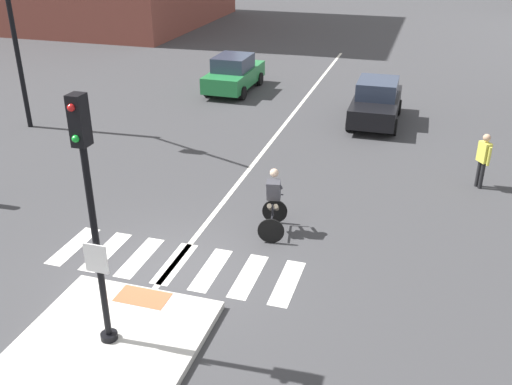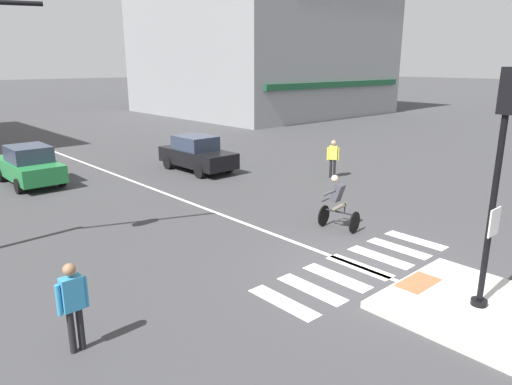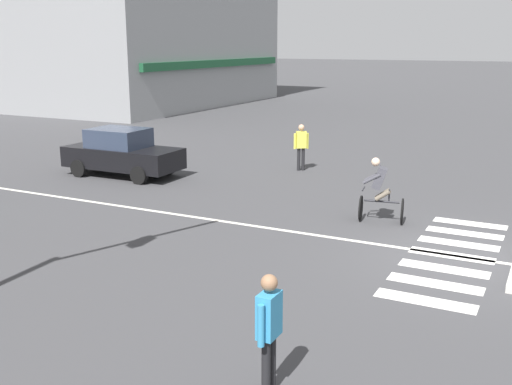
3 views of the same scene
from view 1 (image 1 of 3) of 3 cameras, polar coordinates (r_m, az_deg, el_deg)
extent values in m
plane|color=#3D3D3F|center=(13.38, -8.70, -7.78)|extent=(300.00, 300.00, 0.00)
cube|color=beige|center=(11.55, -14.21, -14.07)|extent=(3.36, 3.40, 0.15)
cube|color=#DB5B38|center=(12.41, -11.13, -10.10)|extent=(1.10, 0.60, 0.01)
cylinder|color=black|center=(11.47, -14.29, -13.55)|extent=(0.32, 0.32, 0.12)
cylinder|color=black|center=(10.38, -15.44, -5.22)|extent=(0.12, 0.12, 3.75)
cube|color=white|center=(10.42, -15.53, -6.30)|extent=(0.44, 0.03, 0.56)
cube|color=black|center=(9.44, -17.06, 6.83)|extent=(0.24, 0.28, 0.84)
sphere|color=red|center=(9.24, -17.79, 7.97)|extent=(0.12, 0.12, 0.12)
sphere|color=green|center=(9.40, -17.38, 5.08)|extent=(0.12, 0.12, 0.12)
cube|color=silver|center=(14.89, -17.57, -5.04)|extent=(0.44, 1.80, 0.01)
cube|color=silver|center=(14.43, -14.58, -5.65)|extent=(0.44, 1.80, 0.01)
cube|color=silver|center=(14.02, -11.40, -6.28)|extent=(0.44, 1.80, 0.01)
cube|color=silver|center=(13.66, -8.03, -6.93)|extent=(0.44, 1.80, 0.01)
cube|color=silver|center=(13.35, -4.47, -7.59)|extent=(0.44, 1.80, 0.01)
cube|color=silver|center=(13.09, -0.76, -8.24)|extent=(0.44, 1.80, 0.01)
cube|color=silver|center=(12.89, 3.10, -8.88)|extent=(0.44, 1.80, 0.01)
cube|color=silver|center=(21.86, 2.40, 6.17)|extent=(0.14, 28.00, 0.01)
cylinder|color=black|center=(23.09, -22.68, 13.67)|extent=(0.18, 0.18, 6.49)
cube|color=#237A3D|center=(26.86, -2.16, 11.35)|extent=(1.73, 4.11, 0.70)
cube|color=#2D384C|center=(26.56, -2.29, 12.67)|extent=(1.49, 1.91, 0.64)
cylinder|color=black|center=(28.38, -2.90, 11.39)|extent=(0.18, 0.60, 0.60)
cylinder|color=black|center=(27.86, 0.38, 11.15)|extent=(0.18, 0.60, 0.60)
cylinder|color=black|center=(26.09, -4.84, 10.05)|extent=(0.18, 0.60, 0.60)
cylinder|color=black|center=(25.53, -1.31, 9.78)|extent=(0.18, 0.60, 0.60)
cube|color=black|center=(23.00, 11.73, 8.35)|extent=(1.76, 4.12, 0.70)
cube|color=#2D384C|center=(22.96, 11.91, 10.05)|extent=(1.51, 1.92, 0.64)
cylinder|color=black|center=(21.86, 13.50, 6.29)|extent=(0.19, 0.60, 0.60)
cylinder|color=black|center=(21.98, 9.16, 6.78)|extent=(0.19, 0.60, 0.60)
cylinder|color=black|center=(24.28, 13.92, 8.18)|extent=(0.19, 0.60, 0.60)
cylinder|color=black|center=(24.38, 9.98, 8.63)|extent=(0.19, 0.60, 0.60)
cylinder|color=black|center=(15.09, 1.87, -1.87)|extent=(0.66, 0.15, 0.66)
cylinder|color=black|center=(14.17, 1.48, -3.82)|extent=(0.66, 0.15, 0.66)
cylinder|color=black|center=(14.53, 1.69, -2.05)|extent=(0.21, 0.89, 0.05)
cylinder|color=black|center=(14.28, 1.63, -1.75)|extent=(0.04, 0.04, 0.30)
cylinder|color=black|center=(14.81, 1.88, -0.17)|extent=(0.44, 0.11, 0.04)
cylinder|color=#6B6051|center=(14.43, 1.37, -1.44)|extent=(0.19, 0.41, 0.33)
cylinder|color=#6B6051|center=(14.42, 2.01, -1.47)|extent=(0.19, 0.41, 0.33)
cube|color=#3F3F47|center=(14.32, 1.75, 0.26)|extent=(0.40, 0.44, 0.60)
sphere|color=beige|center=(14.26, 1.82, 1.95)|extent=(0.22, 0.22, 0.22)
cylinder|color=#3F3F47|center=(14.50, 1.19, 0.59)|extent=(0.16, 0.46, 0.31)
cylinder|color=#3F3F47|center=(14.47, 2.45, 0.53)|extent=(0.16, 0.46, 0.31)
cylinder|color=black|center=(18.21, 21.39, 1.57)|extent=(0.12, 0.12, 0.82)
cylinder|color=black|center=(18.32, 21.09, 1.77)|extent=(0.12, 0.12, 0.82)
cube|color=#DBD64C|center=(18.01, 21.60, 3.73)|extent=(0.39, 0.42, 0.60)
cylinder|color=#DBD64C|center=(17.86, 22.02, 3.31)|extent=(0.09, 0.09, 0.56)
cylinder|color=#DBD64C|center=(18.19, 21.14, 3.85)|extent=(0.09, 0.09, 0.56)
sphere|color=tan|center=(17.86, 21.82, 5.04)|extent=(0.22, 0.22, 0.22)
camera|label=2|loc=(15.03, -56.44, 5.09)|focal=32.85mm
camera|label=3|loc=(20.30, -48.45, 9.31)|focal=42.78mm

